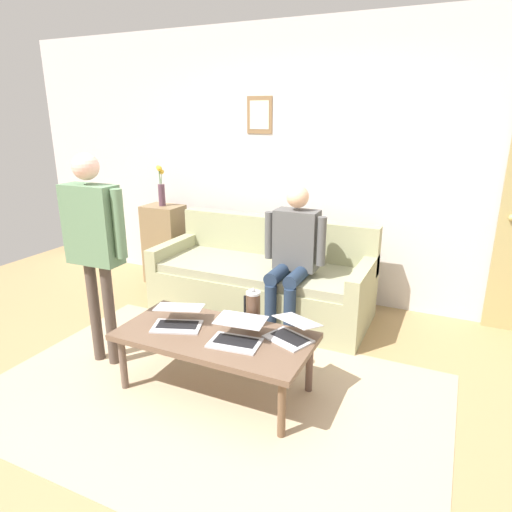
{
  "coord_description": "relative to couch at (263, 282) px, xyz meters",
  "views": [
    {
      "loc": [
        -1.38,
        2.15,
        1.85
      ],
      "look_at": [
        0.01,
        -0.84,
        0.8
      ],
      "focal_mm": 31.43,
      "sensor_mm": 36.0,
      "label": 1
    }
  ],
  "objects": [
    {
      "name": "laptop_center",
      "position": [
        -0.42,
        1.35,
        0.17
      ],
      "size": [
        0.36,
        0.36,
        0.12
      ],
      "color": "silver",
      "rests_on": "coffee_table"
    },
    {
      "name": "laptop_right",
      "position": [
        0.06,
        1.32,
        0.17
      ],
      "size": [
        0.42,
        0.39,
        0.13
      ],
      "color": "silver",
      "rests_on": "coffee_table"
    },
    {
      "name": "back_wall",
      "position": [
        -0.25,
        -0.68,
        1.04
      ],
      "size": [
        7.04,
        0.11,
        2.7
      ],
      "color": "silver",
      "rests_on": "ground_plane"
    },
    {
      "name": "ground_plane",
      "position": [
        -0.25,
        1.52,
        -0.31
      ],
      "size": [
        7.68,
        7.68,
        0.0
      ],
      "primitive_type": "plane",
      "color": "#9E8054"
    },
    {
      "name": "person_standing",
      "position": [
        0.73,
        1.35,
        0.72
      ],
      "size": [
        0.57,
        0.19,
        1.6
      ],
      "color": "#4F423A",
      "rests_on": "ground_plane"
    },
    {
      "name": "french_press",
      "position": [
        -0.42,
        1.1,
        0.25
      ],
      "size": [
        0.12,
        0.1,
        0.28
      ],
      "color": "#4C3323",
      "rests_on": "coffee_table"
    },
    {
      "name": "area_rug",
      "position": [
        -0.24,
        1.42,
        -0.3
      ],
      "size": [
        3.09,
        1.99,
        0.01
      ],
      "primitive_type": "cube",
      "color": "tan",
      "rests_on": "ground_plane"
    },
    {
      "name": "coffee_table",
      "position": [
        -0.24,
        1.32,
        0.08
      ],
      "size": [
        1.32,
        0.65,
        0.43
      ],
      "color": "brown",
      "rests_on": "ground_plane"
    },
    {
      "name": "flower_vase",
      "position": [
        1.36,
        -0.31,
        0.76
      ],
      "size": [
        0.07,
        0.1,
        0.44
      ],
      "color": "#583A49",
      "rests_on": "side_shelf"
    },
    {
      "name": "side_shelf",
      "position": [
        1.36,
        -0.31,
        0.13
      ],
      "size": [
        0.42,
        0.32,
        0.88
      ],
      "color": "olive",
      "rests_on": "ground_plane"
    },
    {
      "name": "couch",
      "position": [
        0.0,
        0.0,
        0.0
      ],
      "size": [
        2.04,
        0.85,
        0.88
      ],
      "color": "tan",
      "rests_on": "ground_plane"
    },
    {
      "name": "laptop_left",
      "position": [
        -0.73,
        1.16,
        0.17
      ],
      "size": [
        0.38,
        0.37,
        0.13
      ],
      "color": "silver",
      "rests_on": "coffee_table"
    },
    {
      "name": "person_seated",
      "position": [
        -0.38,
        0.23,
        0.42
      ],
      "size": [
        0.55,
        0.51,
        1.28
      ],
      "color": "#213148",
      "rests_on": "ground_plane"
    }
  ]
}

